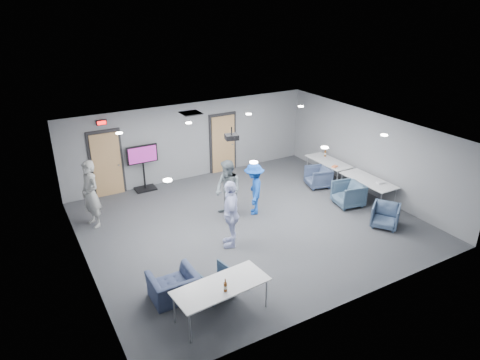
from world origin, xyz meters
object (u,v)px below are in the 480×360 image
bottle_right (325,154)px  projector (232,137)px  chair_right_c (385,216)px  chair_front_b (173,287)px  table_right_b (368,181)px  chair_front_a (215,283)px  table_right_a (329,162)px  person_a (91,194)px  table_front_left (221,287)px  person_d (254,189)px  person_c (231,214)px  tv_stand (143,165)px  chair_right_b (348,194)px  chair_right_a (318,177)px  bottle_front (225,287)px  person_b (228,190)px

bottle_right → projector: (-4.31, -0.94, 1.57)m
chair_right_c → chair_front_b: size_ratio=0.75×
table_right_b → projector: size_ratio=4.40×
chair_front_b → table_right_b: bearing=-168.3°
chair_front_a → table_right_b: 6.56m
table_right_a → table_right_b: bearing=-180.0°
person_a → bottle_right: 8.09m
bottle_right → table_front_left: bearing=-144.4°
person_a → chair_front_b: person_a is taller
chair_front_b → table_right_a: (7.13, 3.40, 0.37)m
person_a → table_right_b: person_a is taller
chair_front_b → table_front_left: size_ratio=0.48×
person_d → person_c: bearing=-20.7°
tv_stand → projector: size_ratio=3.71×
person_d → table_right_b: person_d is taller
chair_right_b → table_right_a: bearing=169.0°
chair_right_b → projector: size_ratio=1.96×
table_right_b → table_front_left: same height
person_a → chair_right_c: bearing=42.5°
person_c → table_front_left: size_ratio=0.90×
table_right_a → table_front_left: size_ratio=0.88×
person_a → person_d: (4.34, -1.61, -0.18)m
person_c → bottle_right: size_ratio=6.19×
bottle_right → tv_stand: tv_stand is taller
chair_right_a → projector: bearing=-70.2°
bottle_front → person_a: bearing=105.0°
person_a → table_right_a: person_a is taller
projector → person_c: bearing=-106.0°
chair_right_a → table_right_a: table_right_a is taller
person_d → table_front_left: bearing=-10.7°
chair_front_b → projector: size_ratio=2.31×
person_d → bottle_right: bearing=137.3°
person_b → table_right_a: (4.35, 0.69, -0.20)m
chair_right_b → bottle_right: bearing=168.7°
bottle_front → bottle_right: 8.30m
person_c → chair_right_a: person_c is taller
chair_right_c → person_b: bearing=-162.2°
chair_front_a → bottle_right: size_ratio=2.41×
person_b → projector: size_ratio=4.17×
bottle_front → tv_stand: bearing=85.2°
chair_front_a → table_right_a: table_right_a is taller
chair_right_b → projector: projector is taller
table_right_a → chair_right_c: bearing=167.4°
chair_front_b → bottle_front: size_ratio=3.43×
chair_right_a → person_d: bearing=-63.5°
chair_right_b → chair_right_c: size_ratio=1.13×
chair_front_a → bottle_front: 0.99m
tv_stand → person_d: bearing=-54.4°
chair_right_b → chair_right_c: chair_right_b is taller
chair_front_a → table_right_b: bearing=-174.1°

